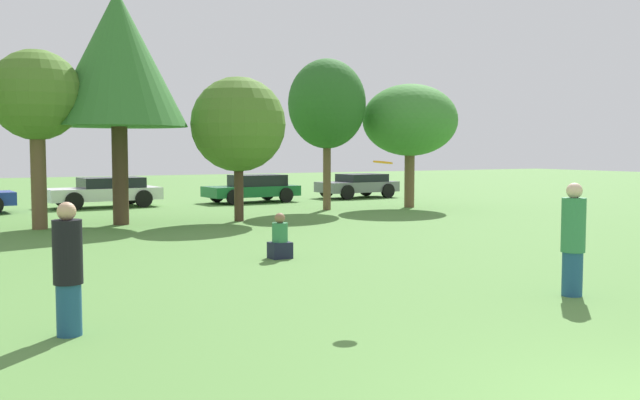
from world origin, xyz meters
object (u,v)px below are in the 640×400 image
tree_5 (327,104)px  tree_2 (36,97)px  person_catcher (573,239)px  tree_3 (118,59)px  tree_6 (410,121)px  parked_car_grey (358,185)px  tree_4 (238,125)px  bystander_sitting (280,240)px  person_thrower (68,269)px  parked_car_white (105,191)px  frisbee (383,162)px  parked_car_green (253,188)px

tree_5 → tree_2: bearing=-171.1°
person_catcher → tree_3: size_ratio=0.25×
tree_5 → tree_6: 3.63m
tree_5 → parked_car_grey: size_ratio=1.48×
tree_4 → parked_car_grey: 12.45m
bystander_sitting → tree_5: size_ratio=0.17×
person_thrower → parked_car_white: person_thrower is taller
person_catcher → frisbee: size_ratio=6.21×
frisbee → tree_4: (2.98, 12.80, 1.00)m
parked_car_grey → tree_5: bearing=45.0°
frisbee → parked_car_white: frisbee is taller
bystander_sitting → parked_car_grey: parked_car_grey is taller
frisbee → parked_car_grey: bearing=58.8°
tree_3 → tree_5: 8.52m
parked_car_white → person_thrower: bearing=73.6°
tree_4 → parked_car_grey: tree_4 is taller
parked_car_grey → parked_car_white: bearing=-3.9°
parked_car_green → parked_car_white: bearing=-7.4°
tree_4 → parked_car_white: size_ratio=1.04×
parked_car_white → frisbee: bearing=85.8°
tree_5 → parked_car_white: (-7.27, 5.49, -3.43)m
person_catcher → tree_5: (4.54, 16.01, 3.17)m
person_catcher → frisbee: (-3.11, 0.83, 1.24)m
person_thrower → bystander_sitting: (5.09, 4.44, -0.45)m
tree_5 → parked_car_grey: 7.95m
tree_2 → tree_4: size_ratio=1.12×
tree_2 → tree_6: bearing=4.5°
parked_car_white → parked_car_grey: 12.05m
person_catcher → tree_6: size_ratio=0.37×
frisbee → person_catcher: bearing=-15.0°
person_thrower → bystander_sitting: size_ratio=1.72×
tree_2 → parked_car_white: 8.58m
person_catcher → parked_car_white: bearing=-72.4°
person_thrower → tree_4: (7.36, 12.27, 2.31)m
tree_5 → bystander_sitting: bearing=-124.2°
tree_4 → parked_car_white: bearing=108.3°
person_thrower → tree_6: tree_6 is taller
person_catcher → parked_car_grey: 23.28m
tree_4 → parked_car_green: bearing=63.2°
tree_6 → parked_car_grey: bearing=78.1°
tree_3 → parked_car_white: bearing=81.6°
parked_car_white → tree_2: bearing=61.3°
person_catcher → frisbee: 3.45m
frisbee → tree_3: bearing=92.8°
frisbee → parked_car_grey: frisbee is taller
parked_car_green → parked_car_grey: parked_car_green is taller
tree_4 → frisbee: bearing=-103.1°
parked_car_grey → tree_2: bearing=21.2°
tree_5 → parked_car_green: bearing=100.4°
person_thrower → parked_car_green: 22.59m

